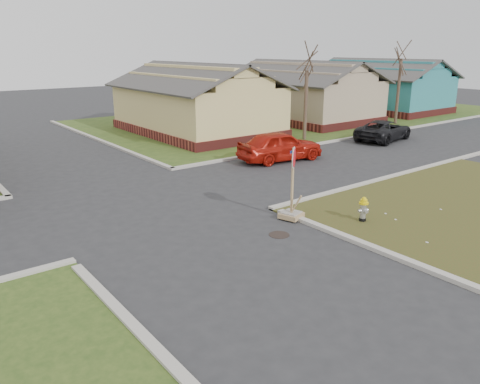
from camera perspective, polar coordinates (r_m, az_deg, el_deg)
ground at (r=13.71m, az=-3.50°, el=-6.75°), size 120.00×120.00×0.00m
verge_far_right at (r=40.96m, az=8.02°, el=9.24°), size 37.00×19.00×0.05m
curbs at (r=17.82m, az=-12.58°, el=-1.42°), size 80.00×40.00×0.12m
manhole at (r=14.61m, az=4.80°, el=-5.22°), size 0.64×0.64×0.01m
side_house_yellow at (r=32.00m, az=-5.41°, el=11.05°), size 7.60×11.60×4.70m
side_house_tan at (r=38.26m, az=7.63°, el=11.97°), size 7.60×11.60×4.70m
side_house_teal at (r=45.86m, az=16.73°, el=12.25°), size 7.60×11.60×4.70m
tree_mid_right at (r=29.61m, az=8.00°, el=10.40°), size 0.22×0.22×4.20m
tree_far_right at (r=37.51m, az=18.72°, el=11.51°), size 0.22×0.22×4.76m
fire_hydrant at (r=15.95m, az=14.80°, el=-1.87°), size 0.31×0.31×0.83m
stop_sign at (r=15.78m, az=6.33°, el=-1.32°), size 0.70×0.68×2.45m
red_sedan at (r=24.07m, az=4.92°, el=5.63°), size 4.70×2.42×1.53m
dark_pickup at (r=30.75m, az=17.13°, el=7.20°), size 4.85×2.91×1.26m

